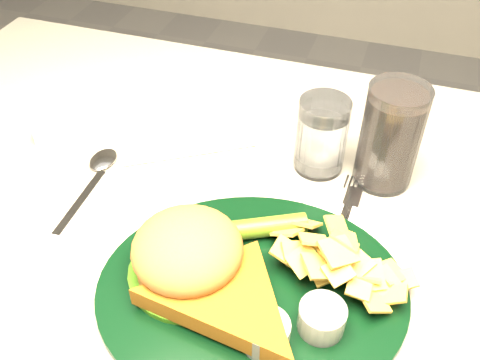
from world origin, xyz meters
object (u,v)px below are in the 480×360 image
(water_glass, at_px, (322,136))
(fork_napkin, at_px, (339,233))
(cola_glass, at_px, (390,136))
(dinner_plate, at_px, (253,271))

(water_glass, xyz_separation_m, fork_napkin, (0.05, -0.12, -0.05))
(fork_napkin, bearing_deg, cola_glass, 76.79)
(dinner_plate, height_order, cola_glass, cola_glass)
(cola_glass, height_order, fork_napkin, cola_glass)
(cola_glass, xyz_separation_m, fork_napkin, (-0.03, -0.12, -0.07))
(dinner_plate, relative_size, cola_glass, 2.38)
(water_glass, height_order, fork_napkin, water_glass)
(cola_glass, bearing_deg, fork_napkin, -105.73)
(water_glass, distance_m, cola_glass, 0.09)
(water_glass, bearing_deg, cola_glass, 1.35)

